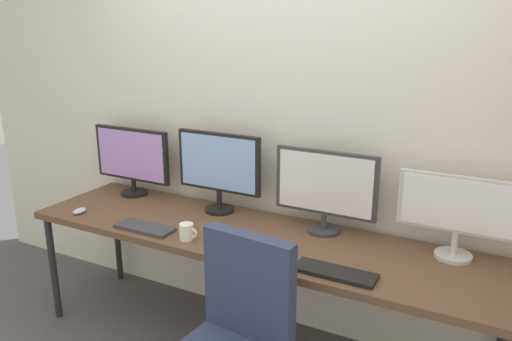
{
  "coord_description": "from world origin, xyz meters",
  "views": [
    {
      "loc": [
        1.2,
        -1.63,
        1.85
      ],
      "look_at": [
        0.0,
        0.65,
        1.09
      ],
      "focal_mm": 34.94,
      "sensor_mm": 36.0,
      "label": 1
    }
  ],
  "objects_px": {
    "keyboard_right": "(335,273)",
    "mouse_right_side": "(80,211)",
    "monitor_center_right": "(325,187)",
    "monitor_far_right": "(459,211)",
    "keyboard_left": "(145,228)",
    "monitor_center_left": "(219,167)",
    "desk": "(252,241)",
    "coffee_mug": "(187,232)",
    "mouse_left_side": "(243,243)",
    "monitor_far_left": "(132,158)"
  },
  "relations": [
    {
      "from": "keyboard_right",
      "to": "mouse_right_side",
      "type": "distance_m",
      "value": 1.63
    },
    {
      "from": "monitor_center_left",
      "to": "monitor_far_right",
      "type": "distance_m",
      "value": 1.36
    },
    {
      "from": "monitor_far_left",
      "to": "mouse_left_side",
      "type": "height_order",
      "value": "monitor_far_left"
    },
    {
      "from": "monitor_far_right",
      "to": "mouse_right_side",
      "type": "xyz_separation_m",
      "value": [
        -2.09,
        -0.43,
        -0.23
      ]
    },
    {
      "from": "monitor_center_right",
      "to": "monitor_far_right",
      "type": "height_order",
      "value": "monitor_center_right"
    },
    {
      "from": "desk",
      "to": "monitor_far_left",
      "type": "bearing_deg",
      "value": 168.22
    },
    {
      "from": "desk",
      "to": "coffee_mug",
      "type": "distance_m",
      "value": 0.37
    },
    {
      "from": "keyboard_left",
      "to": "coffee_mug",
      "type": "relative_size",
      "value": 3.27
    },
    {
      "from": "keyboard_left",
      "to": "coffee_mug",
      "type": "height_order",
      "value": "coffee_mug"
    },
    {
      "from": "monitor_far_left",
      "to": "mouse_right_side",
      "type": "height_order",
      "value": "monitor_far_left"
    },
    {
      "from": "desk",
      "to": "keyboard_left",
      "type": "xyz_separation_m",
      "value": [
        -0.56,
        -0.23,
        0.06
      ]
    },
    {
      "from": "desk",
      "to": "monitor_center_left",
      "type": "relative_size",
      "value": 4.82
    },
    {
      "from": "desk",
      "to": "mouse_right_side",
      "type": "height_order",
      "value": "mouse_right_side"
    },
    {
      "from": "desk",
      "to": "coffee_mug",
      "type": "xyz_separation_m",
      "value": [
        -0.27,
        -0.23,
        0.09
      ]
    },
    {
      "from": "monitor_center_left",
      "to": "keyboard_left",
      "type": "distance_m",
      "value": 0.57
    },
    {
      "from": "keyboard_left",
      "to": "keyboard_right",
      "type": "bearing_deg",
      "value": 0.0
    },
    {
      "from": "monitor_far_left",
      "to": "mouse_right_side",
      "type": "bearing_deg",
      "value": -97.09
    },
    {
      "from": "mouse_left_side",
      "to": "coffee_mug",
      "type": "height_order",
      "value": "coffee_mug"
    },
    {
      "from": "desk",
      "to": "monitor_far_left",
      "type": "distance_m",
      "value": 1.08
    },
    {
      "from": "monitor_center_left",
      "to": "mouse_left_side",
      "type": "distance_m",
      "value": 0.6
    },
    {
      "from": "desk",
      "to": "coffee_mug",
      "type": "bearing_deg",
      "value": -139.38
    },
    {
      "from": "desk",
      "to": "monitor_far_left",
      "type": "relative_size",
      "value": 4.57
    },
    {
      "from": "monitor_far_left",
      "to": "keyboard_left",
      "type": "distance_m",
      "value": 0.68
    },
    {
      "from": "monitor_center_left",
      "to": "monitor_far_right",
      "type": "bearing_deg",
      "value": -0.0
    },
    {
      "from": "monitor_far_right",
      "to": "keyboard_left",
      "type": "relative_size",
      "value": 1.66
    },
    {
      "from": "keyboard_left",
      "to": "keyboard_right",
      "type": "xyz_separation_m",
      "value": [
        1.12,
        0.0,
        0.0
      ]
    },
    {
      "from": "monitor_center_right",
      "to": "mouse_right_side",
      "type": "distance_m",
      "value": 1.5
    },
    {
      "from": "keyboard_right",
      "to": "desk",
      "type": "bearing_deg",
      "value": 157.67
    },
    {
      "from": "monitor_center_left",
      "to": "mouse_right_side",
      "type": "relative_size",
      "value": 5.79
    },
    {
      "from": "desk",
      "to": "monitor_center_right",
      "type": "height_order",
      "value": "monitor_center_right"
    },
    {
      "from": "monitor_center_left",
      "to": "monitor_center_right",
      "type": "bearing_deg",
      "value": 0.0
    },
    {
      "from": "keyboard_left",
      "to": "mouse_right_side",
      "type": "height_order",
      "value": "mouse_right_side"
    },
    {
      "from": "monitor_center_right",
      "to": "mouse_right_side",
      "type": "height_order",
      "value": "monitor_center_right"
    },
    {
      "from": "desk",
      "to": "monitor_center_left",
      "type": "xyz_separation_m",
      "value": [
        -0.34,
        0.21,
        0.33
      ]
    },
    {
      "from": "keyboard_right",
      "to": "mouse_right_side",
      "type": "xyz_separation_m",
      "value": [
        -1.63,
        0.01,
        0.01
      ]
    },
    {
      "from": "keyboard_left",
      "to": "mouse_left_side",
      "type": "height_order",
      "value": "mouse_left_side"
    },
    {
      "from": "monitor_center_right",
      "to": "mouse_left_side",
      "type": "distance_m",
      "value": 0.54
    },
    {
      "from": "desk",
      "to": "monitor_center_right",
      "type": "distance_m",
      "value": 0.5
    },
    {
      "from": "keyboard_left",
      "to": "mouse_left_side",
      "type": "relative_size",
      "value": 3.61
    },
    {
      "from": "monitor_center_right",
      "to": "keyboard_left",
      "type": "distance_m",
      "value": 1.03
    },
    {
      "from": "mouse_right_side",
      "to": "monitor_center_left",
      "type": "bearing_deg",
      "value": 30.64
    },
    {
      "from": "monitor_far_right",
      "to": "keyboard_right",
      "type": "height_order",
      "value": "monitor_far_right"
    },
    {
      "from": "monitor_far_left",
      "to": "monitor_center_left",
      "type": "bearing_deg",
      "value": -0.0
    },
    {
      "from": "monitor_far_right",
      "to": "keyboard_left",
      "type": "height_order",
      "value": "monitor_far_right"
    },
    {
      "from": "mouse_right_side",
      "to": "coffee_mug",
      "type": "distance_m",
      "value": 0.8
    },
    {
      "from": "mouse_left_side",
      "to": "monitor_far_right",
      "type": "bearing_deg",
      "value": 20.97
    },
    {
      "from": "monitor_center_right",
      "to": "monitor_far_right",
      "type": "bearing_deg",
      "value": -0.01
    },
    {
      "from": "keyboard_left",
      "to": "mouse_right_side",
      "type": "relative_size",
      "value": 3.61
    },
    {
      "from": "desk",
      "to": "keyboard_right",
      "type": "xyz_separation_m",
      "value": [
        0.56,
        -0.23,
        0.06
      ]
    },
    {
      "from": "monitor_far_right",
      "to": "monitor_center_left",
      "type": "bearing_deg",
      "value": 180.0
    }
  ]
}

